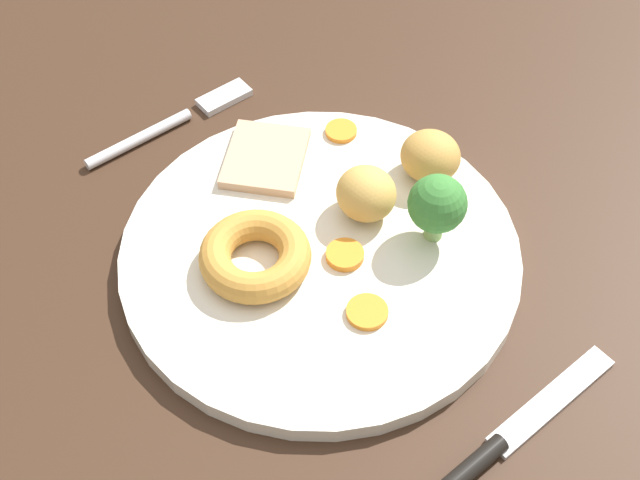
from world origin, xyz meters
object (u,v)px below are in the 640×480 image
at_px(roast_potato_right, 366,194).
at_px(knife, 491,452).
at_px(carrot_coin_front, 345,255).
at_px(carrot_coin_back, 367,312).
at_px(fork, 175,121).
at_px(meat_slice_main, 263,159).
at_px(carrot_coin_side, 341,131).
at_px(dinner_plate, 320,255).
at_px(roast_potato_left, 430,156).
at_px(broccoli_floret, 437,205).
at_px(yorkshire_pudding, 255,256).

bearing_deg(roast_potato_right, knife, -16.92).
distance_m(carrot_coin_front, knife, 0.17).
height_order(carrot_coin_back, fork, carrot_coin_back).
distance_m(meat_slice_main, carrot_coin_front, 0.11).
distance_m(meat_slice_main, carrot_coin_back, 0.16).
distance_m(carrot_coin_back, knife, 0.12).
relative_size(roast_potato_right, carrot_coin_side, 1.78).
xyz_separation_m(roast_potato_right, fork, (-0.18, -0.05, -0.03)).
relative_size(dinner_plate, carrot_coin_back, 10.05).
distance_m(carrot_coin_front, carrot_coin_back, 0.05).
relative_size(dinner_plate, carrot_coin_front, 10.57).
height_order(roast_potato_left, fork, roast_potato_left).
bearing_deg(fork, meat_slice_main, -75.58).
bearing_deg(roast_potato_left, roast_potato_right, -89.85).
relative_size(carrot_coin_back, fork, 0.19).
xyz_separation_m(meat_slice_main, carrot_coin_back, (0.16, -0.03, -0.00)).
bearing_deg(roast_potato_right, dinner_plate, -80.99).
bearing_deg(carrot_coin_back, carrot_coin_front, 158.43).
bearing_deg(knife, fork, 87.40).
distance_m(roast_potato_right, carrot_coin_side, 0.09).
bearing_deg(broccoli_floret, carrot_coin_side, 173.63).
distance_m(broccoli_floret, knife, 0.17).
distance_m(roast_potato_left, carrot_coin_front, 0.10).
relative_size(carrot_coin_front, carrot_coin_back, 0.95).
relative_size(carrot_coin_back, knife, 0.15).
relative_size(roast_potato_left, carrot_coin_side, 1.82).
relative_size(dinner_plate, meat_slice_main, 4.16).
relative_size(dinner_plate, carrot_coin_side, 11.41).
bearing_deg(meat_slice_main, yorkshire_pudding, -38.48).
xyz_separation_m(meat_slice_main, roast_potato_right, (0.09, 0.03, 0.02)).
distance_m(roast_potato_left, broccoli_floret, 0.06).
height_order(carrot_coin_front, broccoli_floret, broccoli_floret).
bearing_deg(roast_potato_right, yorkshire_pudding, -94.88).
bearing_deg(yorkshire_pudding, dinner_plate, 70.86).
bearing_deg(carrot_coin_back, dinner_plate, 171.68).
bearing_deg(carrot_coin_back, knife, -0.44).
bearing_deg(roast_potato_left, fork, -146.57).
xyz_separation_m(dinner_plate, broccoli_floret, (0.04, 0.07, 0.04)).
height_order(meat_slice_main, carrot_coin_back, meat_slice_main).
bearing_deg(broccoli_floret, carrot_coin_back, -73.61).
bearing_deg(broccoli_floret, yorkshire_pudding, -115.30).
xyz_separation_m(broccoli_floret, fork, (-0.22, -0.08, -0.04)).
distance_m(yorkshire_pudding, carrot_coin_side, 0.15).
bearing_deg(carrot_coin_back, yorkshire_pudding, -155.86).
bearing_deg(fork, carrot_coin_back, -91.12).
distance_m(roast_potato_left, carrot_coin_back, 0.14).
relative_size(carrot_coin_front, carrot_coin_side, 1.08).
bearing_deg(roast_potato_left, carrot_coin_side, -161.72).
height_order(fork, knife, knife).
bearing_deg(roast_potato_right, roast_potato_left, 90.15).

